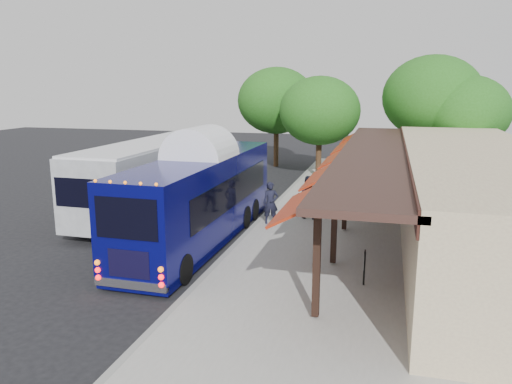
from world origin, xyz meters
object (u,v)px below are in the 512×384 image
Objects in this scene: coach_bus at (201,193)px; city_bus at (162,171)px; ped_a at (271,203)px; ped_c at (344,191)px; ped_b at (308,197)px; sign_board at (364,263)px; ped_d at (352,171)px.

coach_bus is 5.76m from city_bus.
coach_bus reaches higher than city_bus.
ped_a is 1.16× the size of ped_c.
ped_c is (1.38, 2.55, -0.18)m from ped_b.
ped_b is (1.36, 1.30, 0.05)m from ped_a.
ped_c is at bearing 96.75° from sign_board.
city_bus is 12.34× the size of sign_board.
ped_a is 7.14m from sign_board.
coach_bus is 12.21m from ped_d.
coach_bus is at bearing 53.05° from ped_b.
ped_d is (2.74, 8.57, 0.04)m from ped_a.
ped_d reaches higher than ped_a.
sign_board is at bearing -25.89° from coach_bus.
city_bus is 6.16m from ped_a.
ped_c is 9.74m from sign_board.
city_bus is 12.60m from sign_board.
coach_bus is 0.88× the size of city_bus.
city_bus is 6.69× the size of ped_d.
sign_board is at bearing -74.69° from ped_a.
ped_c is at bearing 100.26° from ped_d.
city_bus is at bearing 141.15° from sign_board.
sign_board is at bearing 71.01° from ped_c.
ped_d reaches higher than ped_c.
ped_b is 7.63m from sign_board.
ped_a is at bearing 26.99° from ped_c.
coach_bus is 7.13m from sign_board.
sign_board is at bearing 106.01° from ped_d.
ped_a reaches higher than ped_c.
coach_bus is 10.89× the size of sign_board.
city_bus is at bearing 131.19° from coach_bus.
city_bus reaches higher than ped_b.
ped_d is (0.00, 4.72, 0.17)m from ped_c.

